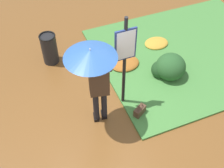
{
  "coord_description": "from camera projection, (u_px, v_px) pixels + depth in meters",
  "views": [
    {
      "loc": [
        1.23,
        3.55,
        5.18
      ],
      "look_at": [
        -0.31,
        -0.23,
        0.85
      ],
      "focal_mm": 46.68,
      "sensor_mm": 36.0,
      "label": 1
    }
  ],
  "objects": [
    {
      "name": "shrub_cluster",
      "position": [
        169.0,
        67.0,
        7.08
      ],
      "size": [
        0.8,
        0.73,
        0.65
      ],
      "color": "#285628",
      "rests_on": "ground_plane"
    },
    {
      "name": "leaf_pile_near_person",
      "position": [
        125.0,
        63.0,
        7.5
      ],
      "size": [
        0.76,
        0.61,
        0.17
      ],
      "color": "#A86023",
      "rests_on": "ground_plane"
    },
    {
      "name": "ground_plane",
      "position": [
        103.0,
        122.0,
        6.34
      ],
      "size": [
        18.0,
        18.0,
        0.0
      ],
      "primitive_type": "plane",
      "color": "brown"
    },
    {
      "name": "handbag",
      "position": [
        140.0,
        111.0,
        6.38
      ],
      "size": [
        0.33,
        0.27,
        0.37
      ],
      "color": "#4C3323",
      "rests_on": "ground_plane"
    },
    {
      "name": "person_with_umbrella",
      "position": [
        94.0,
        68.0,
        5.25
      ],
      "size": [
        0.96,
        0.96,
        2.04
      ],
      "color": "black",
      "rests_on": "ground_plane"
    },
    {
      "name": "info_sign_post",
      "position": [
        125.0,
        55.0,
        5.67
      ],
      "size": [
        0.44,
        0.07,
        2.3
      ],
      "color": "black",
      "rests_on": "ground_plane"
    },
    {
      "name": "trash_bin",
      "position": [
        49.0,
        49.0,
        7.39
      ],
      "size": [
        0.42,
        0.42,
        0.83
      ],
      "color": "black",
      "rests_on": "ground_plane"
    },
    {
      "name": "grass_verge",
      "position": [
        189.0,
        53.0,
        7.88
      ],
      "size": [
        4.8,
        4.0,
        0.05
      ],
      "color": "#47843D",
      "rests_on": "ground_plane"
    },
    {
      "name": "leaf_pile_far_path",
      "position": [
        156.0,
        43.0,
        8.08
      ],
      "size": [
        0.67,
        0.54,
        0.15
      ],
      "color": "gold",
      "rests_on": "ground_plane"
    }
  ]
}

